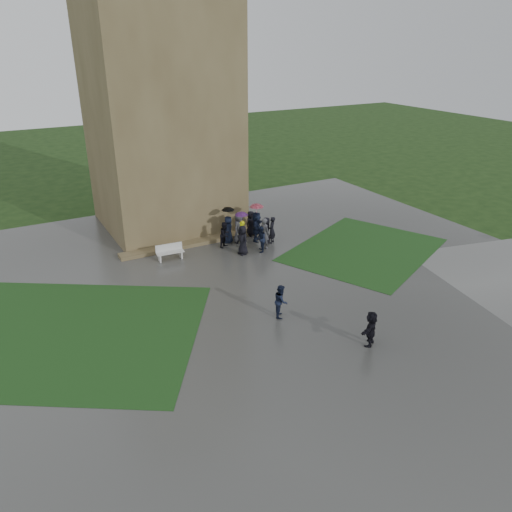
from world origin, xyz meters
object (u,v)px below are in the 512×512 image
tower (158,83)px  pedestrian_mid (281,301)px  bench (170,252)px  pedestrian_near (371,328)px

tower → pedestrian_mid: 16.34m
bench → pedestrian_near: 12.75m
bench → pedestrian_mid: (2.20, -8.35, 0.31)m
pedestrian_mid → pedestrian_near: size_ratio=1.01×
bench → pedestrian_mid: bearing=-71.0°
pedestrian_mid → bench: bearing=46.7°
bench → pedestrian_near: bearing=-66.6°
pedestrian_near → pedestrian_mid: bearing=-95.9°
pedestrian_mid → pedestrian_near: pedestrian_mid is taller
pedestrian_mid → pedestrian_near: bearing=-119.9°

